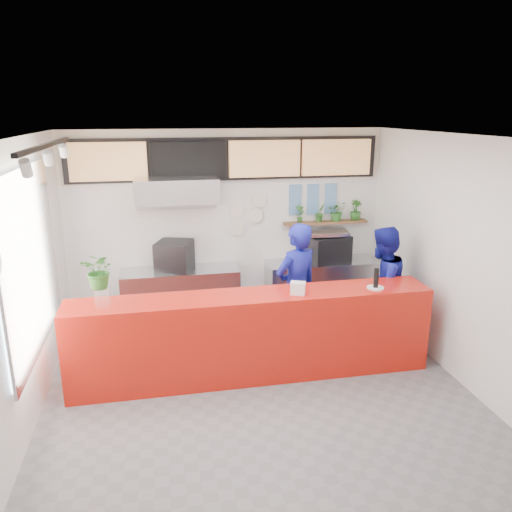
# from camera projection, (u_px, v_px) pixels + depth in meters

# --- Properties ---
(floor) EXTENTS (5.00, 5.00, 0.00)m
(floor) POSITION_uv_depth(u_px,v_px,m) (259.00, 391.00, 6.02)
(floor) COLOR slate
(floor) RESTS_ON ground
(ceiling) EXTENTS (5.00, 5.00, 0.00)m
(ceiling) POSITION_uv_depth(u_px,v_px,m) (260.00, 137.00, 5.18)
(ceiling) COLOR silver
(wall_back) EXTENTS (5.00, 0.00, 5.00)m
(wall_back) POSITION_uv_depth(u_px,v_px,m) (228.00, 225.00, 7.95)
(wall_back) COLOR white
(wall_back) RESTS_ON ground
(wall_left) EXTENTS (0.00, 5.00, 5.00)m
(wall_left) POSITION_uv_depth(u_px,v_px,m) (22.00, 289.00, 5.13)
(wall_left) COLOR white
(wall_left) RESTS_ON ground
(wall_right) EXTENTS (0.00, 5.00, 5.00)m
(wall_right) POSITION_uv_depth(u_px,v_px,m) (460.00, 261.00, 6.07)
(wall_right) COLOR white
(wall_right) RESTS_ON ground
(service_counter) EXTENTS (4.50, 0.60, 1.10)m
(service_counter) POSITION_uv_depth(u_px,v_px,m) (253.00, 336.00, 6.25)
(service_counter) COLOR red
(service_counter) RESTS_ON ground
(cream_band) EXTENTS (5.00, 0.02, 0.80)m
(cream_band) POSITION_uv_depth(u_px,v_px,m) (227.00, 155.00, 7.64)
(cream_band) COLOR beige
(cream_band) RESTS_ON wall_back
(prep_bench) EXTENTS (1.80, 0.60, 0.90)m
(prep_bench) POSITION_uv_depth(u_px,v_px,m) (181.00, 297.00, 7.82)
(prep_bench) COLOR #B2B5BA
(prep_bench) RESTS_ON ground
(panini_oven) EXTENTS (0.65, 0.65, 0.45)m
(panini_oven) POSITION_uv_depth(u_px,v_px,m) (174.00, 256.00, 7.61)
(panini_oven) COLOR black
(panini_oven) RESTS_ON prep_bench
(extraction_hood) EXTENTS (1.20, 0.70, 0.35)m
(extraction_hood) POSITION_uv_depth(u_px,v_px,m) (176.00, 190.00, 7.29)
(extraction_hood) COLOR #B2B5BA
(extraction_hood) RESTS_ON ceiling
(hood_lip) EXTENTS (1.20, 0.69, 0.31)m
(hood_lip) POSITION_uv_depth(u_px,v_px,m) (177.00, 203.00, 7.35)
(hood_lip) COLOR #B2B5BA
(hood_lip) RESTS_ON ceiling
(right_bench) EXTENTS (1.80, 0.60, 0.90)m
(right_bench) POSITION_uv_depth(u_px,v_px,m) (321.00, 287.00, 8.25)
(right_bench) COLOR #B2B5BA
(right_bench) RESTS_ON ground
(espresso_machine) EXTENTS (0.76, 0.63, 0.43)m
(espresso_machine) POSITION_uv_depth(u_px,v_px,m) (327.00, 248.00, 8.08)
(espresso_machine) COLOR black
(espresso_machine) RESTS_ON right_bench
(espresso_tray) EXTENTS (0.67, 0.50, 0.06)m
(espresso_tray) POSITION_uv_depth(u_px,v_px,m) (328.00, 232.00, 8.00)
(espresso_tray) COLOR #B0B2B8
(espresso_tray) RESTS_ON espresso_machine
(herb_shelf) EXTENTS (1.40, 0.18, 0.04)m
(herb_shelf) POSITION_uv_depth(u_px,v_px,m) (325.00, 222.00, 8.16)
(herb_shelf) COLOR brown
(herb_shelf) RESTS_ON wall_back
(menu_board_far_left) EXTENTS (1.10, 0.10, 0.55)m
(menu_board_far_left) POSITION_uv_depth(u_px,v_px,m) (108.00, 162.00, 7.22)
(menu_board_far_left) COLOR tan
(menu_board_far_left) RESTS_ON wall_back
(menu_board_mid_left) EXTENTS (1.10, 0.10, 0.55)m
(menu_board_mid_left) POSITION_uv_depth(u_px,v_px,m) (189.00, 160.00, 7.44)
(menu_board_mid_left) COLOR black
(menu_board_mid_left) RESTS_ON wall_back
(menu_board_mid_right) EXTENTS (1.10, 0.10, 0.55)m
(menu_board_mid_right) POSITION_uv_depth(u_px,v_px,m) (265.00, 159.00, 7.65)
(menu_board_mid_right) COLOR tan
(menu_board_mid_right) RESTS_ON wall_back
(menu_board_far_right) EXTENTS (1.10, 0.10, 0.55)m
(menu_board_far_right) POSITION_uv_depth(u_px,v_px,m) (336.00, 157.00, 7.87)
(menu_board_far_right) COLOR tan
(menu_board_far_right) RESTS_ON wall_back
(soffit) EXTENTS (4.80, 0.04, 0.65)m
(soffit) POSITION_uv_depth(u_px,v_px,m) (227.00, 159.00, 7.62)
(soffit) COLOR black
(soffit) RESTS_ON wall_back
(window_pane) EXTENTS (0.04, 2.20, 1.90)m
(window_pane) POSITION_uv_depth(u_px,v_px,m) (29.00, 262.00, 5.36)
(window_pane) COLOR silver
(window_pane) RESTS_ON wall_left
(window_frame) EXTENTS (0.03, 2.30, 2.00)m
(window_frame) POSITION_uv_depth(u_px,v_px,m) (31.00, 261.00, 5.37)
(window_frame) COLOR #B2B5BA
(window_frame) RESTS_ON wall_left
(track_rail) EXTENTS (0.05, 2.40, 0.04)m
(track_rail) POSITION_uv_depth(u_px,v_px,m) (47.00, 145.00, 4.80)
(track_rail) COLOR black
(track_rail) RESTS_ON ceiling
(dec_plate_a) EXTENTS (0.24, 0.03, 0.24)m
(dec_plate_a) POSITION_uv_depth(u_px,v_px,m) (237.00, 210.00, 7.88)
(dec_plate_a) COLOR silver
(dec_plate_a) RESTS_ON wall_back
(dec_plate_b) EXTENTS (0.24, 0.03, 0.24)m
(dec_plate_b) POSITION_uv_depth(u_px,v_px,m) (256.00, 215.00, 7.97)
(dec_plate_b) COLOR silver
(dec_plate_b) RESTS_ON wall_back
(dec_plate_c) EXTENTS (0.24, 0.03, 0.24)m
(dec_plate_c) POSITION_uv_depth(u_px,v_px,m) (237.00, 228.00, 7.97)
(dec_plate_c) COLOR silver
(dec_plate_c) RESTS_ON wall_back
(dec_plate_d) EXTENTS (0.24, 0.03, 0.24)m
(dec_plate_d) POSITION_uv_depth(u_px,v_px,m) (259.00, 200.00, 7.91)
(dec_plate_d) COLOR silver
(dec_plate_d) RESTS_ON wall_back
(photo_frame_a) EXTENTS (0.20, 0.02, 0.25)m
(photo_frame_a) POSITION_uv_depth(u_px,v_px,m) (295.00, 192.00, 8.00)
(photo_frame_a) COLOR #598CBF
(photo_frame_a) RESTS_ON wall_back
(photo_frame_b) EXTENTS (0.20, 0.02, 0.25)m
(photo_frame_b) POSITION_uv_depth(u_px,v_px,m) (313.00, 192.00, 8.06)
(photo_frame_b) COLOR #598CBF
(photo_frame_b) RESTS_ON wall_back
(photo_frame_c) EXTENTS (0.20, 0.02, 0.25)m
(photo_frame_c) POSITION_uv_depth(u_px,v_px,m) (331.00, 191.00, 8.11)
(photo_frame_c) COLOR #598CBF
(photo_frame_c) RESTS_ON wall_back
(photo_frame_d) EXTENTS (0.20, 0.02, 0.25)m
(photo_frame_d) POSITION_uv_depth(u_px,v_px,m) (295.00, 208.00, 8.07)
(photo_frame_d) COLOR #598CBF
(photo_frame_d) RESTS_ON wall_back
(photo_frame_e) EXTENTS (0.20, 0.02, 0.25)m
(photo_frame_e) POSITION_uv_depth(u_px,v_px,m) (313.00, 207.00, 8.13)
(photo_frame_e) COLOR #598CBF
(photo_frame_e) RESTS_ON wall_back
(photo_frame_f) EXTENTS (0.20, 0.02, 0.25)m
(photo_frame_f) POSITION_uv_depth(u_px,v_px,m) (330.00, 206.00, 8.18)
(photo_frame_f) COLOR #598CBF
(photo_frame_f) RESTS_ON wall_back
(staff_center) EXTENTS (0.79, 0.67, 1.84)m
(staff_center) POSITION_uv_depth(u_px,v_px,m) (296.00, 289.00, 6.80)
(staff_center) COLOR navy
(staff_center) RESTS_ON ground
(staff_right) EXTENTS (1.06, 1.01, 1.73)m
(staff_right) POSITION_uv_depth(u_px,v_px,m) (381.00, 287.00, 7.04)
(staff_right) COLOR navy
(staff_right) RESTS_ON ground
(herb_a) EXTENTS (0.18, 0.14, 0.29)m
(herb_a) POSITION_uv_depth(u_px,v_px,m) (300.00, 213.00, 8.03)
(herb_a) COLOR #2A6423
(herb_a) RESTS_ON herb_shelf
(herb_b) EXTENTS (0.20, 0.18, 0.29)m
(herb_b) POSITION_uv_depth(u_px,v_px,m) (320.00, 213.00, 8.10)
(herb_b) COLOR #2A6423
(herb_b) RESTS_ON herb_shelf
(herb_c) EXTENTS (0.35, 0.32, 0.33)m
(herb_c) POSITION_uv_depth(u_px,v_px,m) (337.00, 211.00, 8.15)
(herb_c) COLOR #2A6423
(herb_c) RESTS_ON herb_shelf
(herb_d) EXTENTS (0.19, 0.17, 0.33)m
(herb_d) POSITION_uv_depth(u_px,v_px,m) (356.00, 210.00, 8.21)
(herb_d) COLOR #2A6423
(herb_d) RESTS_ON herb_shelf
(glass_vase) EXTENTS (0.18, 0.18, 0.21)m
(glass_vase) POSITION_uv_depth(u_px,v_px,m) (102.00, 297.00, 5.70)
(glass_vase) COLOR silver
(glass_vase) RESTS_ON service_counter
(basil_vase) EXTENTS (0.47, 0.44, 0.42)m
(basil_vase) POSITION_uv_depth(u_px,v_px,m) (100.00, 271.00, 5.61)
(basil_vase) COLOR #2A6423
(basil_vase) RESTS_ON glass_vase
(napkin_holder) EXTENTS (0.21, 0.17, 0.16)m
(napkin_holder) POSITION_uv_depth(u_px,v_px,m) (298.00, 288.00, 6.08)
(napkin_holder) COLOR white
(napkin_holder) RESTS_ON service_counter
(white_plate) EXTENTS (0.25, 0.25, 0.02)m
(white_plate) POSITION_uv_depth(u_px,v_px,m) (375.00, 288.00, 6.30)
(white_plate) COLOR white
(white_plate) RESTS_ON service_counter
(pepper_mill) EXTENTS (0.08, 0.08, 0.25)m
(pepper_mill) POSITION_uv_depth(u_px,v_px,m) (376.00, 278.00, 6.26)
(pepper_mill) COLOR black
(pepper_mill) RESTS_ON white_plate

